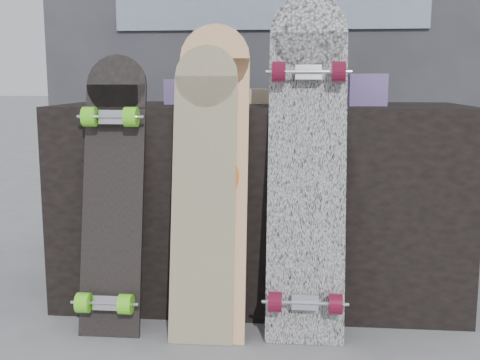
# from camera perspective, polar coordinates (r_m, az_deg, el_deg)

# --- Properties ---
(ground) EXTENTS (60.00, 60.00, 0.00)m
(ground) POSITION_cam_1_polar(r_m,az_deg,el_deg) (2.12, 0.98, -15.52)
(ground) COLOR slate
(ground) RESTS_ON ground
(vendor_table) EXTENTS (1.60, 0.60, 0.80)m
(vendor_table) POSITION_cam_1_polar(r_m,az_deg,el_deg) (2.47, 1.91, -2.12)
(vendor_table) COLOR black
(vendor_table) RESTS_ON ground
(booth) EXTENTS (2.40, 0.22, 2.20)m
(booth) POSITION_cam_1_polar(r_m,az_deg,el_deg) (3.28, 2.93, 13.06)
(booth) COLOR #333338
(booth) RESTS_ON ground
(merch_box_purple) EXTENTS (0.18, 0.12, 0.10)m
(merch_box_purple) POSITION_cam_1_polar(r_m,az_deg,el_deg) (2.47, -4.89, 8.35)
(merch_box_purple) COLOR navy
(merch_box_purple) RESTS_ON vendor_table
(merch_box_small) EXTENTS (0.14, 0.14, 0.12)m
(merch_box_small) POSITION_cam_1_polar(r_m,az_deg,el_deg) (2.37, 11.94, 8.38)
(merch_box_small) COLOR navy
(merch_box_small) RESTS_ON vendor_table
(merch_box_flat) EXTENTS (0.22, 0.10, 0.06)m
(merch_box_flat) POSITION_cam_1_polar(r_m,az_deg,el_deg) (2.52, 0.85, 7.95)
(merch_box_flat) COLOR #D1B78C
(merch_box_flat) RESTS_ON vendor_table
(longboard_geisha) EXTENTS (0.25, 0.25, 1.10)m
(longboard_geisha) POSITION_cam_1_polar(r_m,az_deg,el_deg) (2.10, -2.63, 0.73)
(longboard_geisha) COLOR tan
(longboard_geisha) RESTS_ON ground
(longboard_celtic) EXTENTS (0.22, 0.24, 1.02)m
(longboard_celtic) POSITION_cam_1_polar(r_m,az_deg,el_deg) (2.10, -3.43, -0.29)
(longboard_celtic) COLOR beige
(longboard_celtic) RESTS_ON ground
(longboard_cascadia) EXTENTS (0.27, 0.31, 1.20)m
(longboard_cascadia) POSITION_cam_1_polar(r_m,az_deg,el_deg) (2.09, 6.37, 1.84)
(longboard_cascadia) COLOR silver
(longboard_cascadia) RESTS_ON ground
(skateboard_dark) EXTENTS (0.22, 0.29, 0.99)m
(skateboard_dark) POSITION_cam_1_polar(r_m,az_deg,el_deg) (2.19, -12.00, -0.94)
(skateboard_dark) COLOR black
(skateboard_dark) RESTS_ON ground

